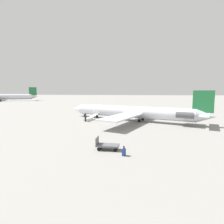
{
  "coord_description": "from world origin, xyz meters",
  "views": [
    {
      "loc": [
        -3.23,
        34.12,
        5.56
      ],
      "look_at": [
        3.62,
        -0.41,
        1.55
      ],
      "focal_mm": 28.0,
      "sensor_mm": 36.0,
      "label": 1
    }
  ],
  "objects_px": {
    "luggage_cart": "(106,145)",
    "suitcase": "(124,152)",
    "passenger": "(85,116)",
    "boarding_stairs": "(89,118)",
    "airplane_main": "(134,112)"
  },
  "relations": [
    {
      "from": "passenger",
      "to": "luggage_cart",
      "type": "bearing_deg",
      "value": -135.25
    },
    {
      "from": "airplane_main",
      "to": "suitcase",
      "type": "relative_size",
      "value": 32.22
    },
    {
      "from": "airplane_main",
      "to": "luggage_cart",
      "type": "height_order",
      "value": "airplane_main"
    },
    {
      "from": "boarding_stairs",
      "to": "suitcase",
      "type": "bearing_deg",
      "value": -134.81
    },
    {
      "from": "airplane_main",
      "to": "boarding_stairs",
      "type": "xyz_separation_m",
      "value": [
        8.72,
        1.01,
        -1.39
      ]
    },
    {
      "from": "boarding_stairs",
      "to": "suitcase",
      "type": "xyz_separation_m",
      "value": [
        -9.29,
        18.1,
        -0.02
      ]
    },
    {
      "from": "passenger",
      "to": "luggage_cart",
      "type": "distance_m",
      "value": 16.99
    },
    {
      "from": "boarding_stairs",
      "to": "airplane_main",
      "type": "bearing_deg",
      "value": -65.39
    },
    {
      "from": "boarding_stairs",
      "to": "passenger",
      "type": "relative_size",
      "value": 2.37
    },
    {
      "from": "luggage_cart",
      "to": "suitcase",
      "type": "xyz_separation_m",
      "value": [
        -1.86,
        1.25,
        -0.13
      ]
    },
    {
      "from": "airplane_main",
      "to": "luggage_cart",
      "type": "xyz_separation_m",
      "value": [
        1.29,
        17.85,
        -1.28
      ]
    },
    {
      "from": "suitcase",
      "to": "passenger",
      "type": "bearing_deg",
      "value": -59.96
    },
    {
      "from": "airplane_main",
      "to": "boarding_stairs",
      "type": "height_order",
      "value": "airplane_main"
    },
    {
      "from": "luggage_cart",
      "to": "suitcase",
      "type": "relative_size",
      "value": 2.55
    },
    {
      "from": "passenger",
      "to": "suitcase",
      "type": "relative_size",
      "value": 1.98
    }
  ]
}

